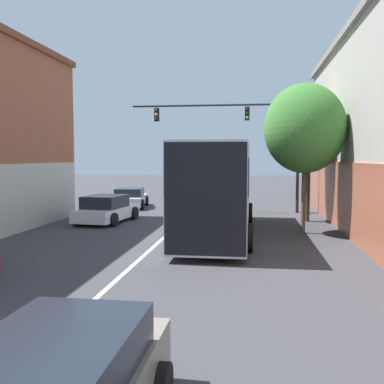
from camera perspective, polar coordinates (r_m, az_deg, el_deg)
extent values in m
cube|color=silver|center=(17.04, -4.60, -6.67)|extent=(0.14, 41.66, 0.01)
cube|color=#995138|center=(18.89, 19.82, -1.13)|extent=(0.24, 24.79, 3.08)
cube|color=#B7B7BC|center=(19.12, 3.38, 0.64)|extent=(2.62, 11.36, 3.59)
cube|color=black|center=(19.09, 3.39, 2.57)|extent=(2.67, 11.13, 1.15)
cube|color=beige|center=(19.14, 3.38, -0.22)|extent=(2.66, 11.24, 0.36)
cube|color=black|center=(13.51, 1.67, -0.94)|extent=(2.50, 0.08, 3.44)
cylinder|color=black|center=(22.87, 0.73, -2.55)|extent=(0.31, 1.00, 1.00)
cylinder|color=black|center=(22.72, 7.29, -2.63)|extent=(0.31, 1.00, 1.00)
cylinder|color=black|center=(15.99, -2.24, -5.60)|extent=(0.31, 1.00, 1.00)
cylinder|color=black|center=(15.76, 7.20, -5.77)|extent=(0.31, 1.00, 1.00)
cube|color=black|center=(5.33, -16.74, -19.25)|extent=(1.60, 2.30, 0.50)
cylinder|color=black|center=(6.94, -19.66, -21.22)|extent=(0.22, 0.62, 0.62)
cube|color=silver|center=(23.15, -10.74, -2.60)|extent=(2.35, 4.41, 0.59)
cube|color=black|center=(22.90, -10.99, -1.18)|extent=(1.96, 2.38, 0.60)
cylinder|color=black|center=(24.76, -11.45, -2.50)|extent=(0.30, 0.68, 0.66)
cylinder|color=black|center=(23.97, -7.31, -2.67)|extent=(0.30, 0.68, 0.66)
cylinder|color=black|center=(22.46, -14.40, -3.26)|extent=(0.30, 0.68, 0.66)
cylinder|color=black|center=(21.59, -9.91, -3.49)|extent=(0.30, 0.68, 0.66)
cube|color=silver|center=(29.70, -7.86, -1.05)|extent=(2.37, 4.41, 0.58)
cube|color=black|center=(29.45, -7.93, -0.02)|extent=(1.95, 2.39, 0.52)
cylinder|color=black|center=(31.14, -9.25, -1.08)|extent=(0.30, 0.66, 0.64)
cylinder|color=black|center=(30.88, -5.79, -1.09)|extent=(0.30, 0.66, 0.64)
cylinder|color=black|center=(28.59, -10.10, -1.58)|extent=(0.30, 0.66, 0.64)
cylinder|color=black|center=(28.31, -6.34, -1.60)|extent=(0.30, 0.66, 0.64)
cylinder|color=black|center=(27.28, 13.30, 4.46)|extent=(0.18, 0.18, 6.69)
cylinder|color=black|center=(27.44, 2.79, 10.95)|extent=(9.99, 0.12, 0.12)
cube|color=black|center=(27.28, 7.03, 9.86)|extent=(0.28, 0.24, 0.80)
sphere|color=black|center=(27.15, 7.03, 10.41)|extent=(0.18, 0.18, 0.18)
sphere|color=black|center=(27.13, 7.02, 9.89)|extent=(0.18, 0.18, 0.18)
sphere|color=green|center=(27.11, 7.02, 9.37)|extent=(0.18, 0.18, 0.18)
cube|color=black|center=(27.91, -4.49, 9.75)|extent=(0.28, 0.24, 0.80)
sphere|color=black|center=(27.79, -4.56, 10.29)|extent=(0.18, 0.18, 0.18)
sphere|color=orange|center=(27.76, -4.56, 9.78)|extent=(0.18, 0.18, 0.18)
sphere|color=black|center=(27.74, -4.56, 9.27)|extent=(0.18, 0.18, 0.18)
cylinder|color=brown|center=(19.91, 13.97, -0.78)|extent=(0.18, 0.18, 3.04)
ellipsoid|color=#38702D|center=(19.87, 14.13, 7.84)|extent=(3.47, 3.12, 3.81)
cylinder|color=brown|center=(23.66, 14.43, 0.18)|extent=(0.27, 0.27, 3.16)
ellipsoid|color=#99A366|center=(23.64, 14.58, 7.66)|extent=(3.54, 3.18, 3.89)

